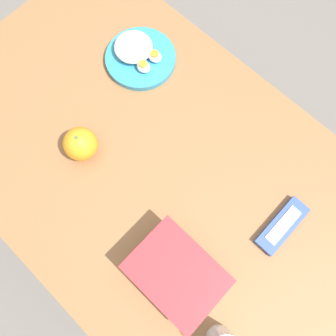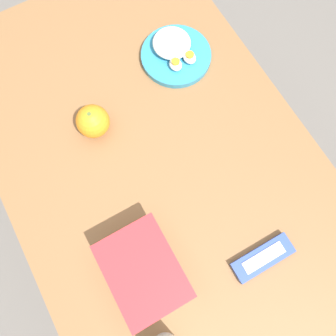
% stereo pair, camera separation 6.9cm
% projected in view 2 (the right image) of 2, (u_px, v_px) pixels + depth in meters
% --- Properties ---
extents(ground_plane, '(10.00, 10.00, 0.00)m').
position_uv_depth(ground_plane, '(160.00, 202.00, 1.55)').
color(ground_plane, '#66605B').
extents(table, '(1.24, 0.79, 0.72)m').
position_uv_depth(table, '(154.00, 162.00, 0.94)').
color(table, brown).
rests_on(table, ground_plane).
extents(food_container, '(0.20, 0.15, 0.08)m').
position_uv_depth(food_container, '(144.00, 271.00, 0.74)').
color(food_container, white).
rests_on(food_container, table).
extents(orange_fruit, '(0.09, 0.09, 0.09)m').
position_uv_depth(orange_fruit, '(93.00, 121.00, 0.84)').
color(orange_fruit, orange).
rests_on(orange_fruit, table).
extents(rice_plate, '(0.20, 0.20, 0.06)m').
position_uv_depth(rice_plate, '(175.00, 52.00, 0.93)').
color(rice_plate, teal).
rests_on(rice_plate, table).
extents(candy_bar, '(0.05, 0.15, 0.02)m').
position_uv_depth(candy_bar, '(263.00, 258.00, 0.78)').
color(candy_bar, '#334C9E').
rests_on(candy_bar, table).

